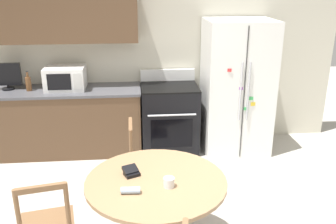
{
  "coord_description": "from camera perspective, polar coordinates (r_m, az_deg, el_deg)",
  "views": [
    {
      "loc": [
        -0.28,
        -2.57,
        2.3
      ],
      "look_at": [
        0.06,
        1.15,
        0.95
      ],
      "focal_mm": 40.0,
      "sensor_mm": 36.0,
      "label": 1
    }
  ],
  "objects": [
    {
      "name": "back_wall",
      "position": [
        5.24,
        -5.51,
        10.29
      ],
      "size": [
        5.2,
        0.44,
        2.6
      ],
      "color": "beige",
      "rests_on": "ground_plane"
    },
    {
      "name": "kitchen_counter",
      "position": [
        5.28,
        -15.01,
        -1.33
      ],
      "size": [
        2.0,
        0.64,
        0.9
      ],
      "color": "brown",
      "rests_on": "ground_plane"
    },
    {
      "name": "refrigerator",
      "position": [
        5.17,
        10.38,
        3.78
      ],
      "size": [
        0.88,
        0.77,
        1.79
      ],
      "color": "white",
      "rests_on": "ground_plane"
    },
    {
      "name": "oven_range",
      "position": [
        5.19,
        0.22,
        -0.8
      ],
      "size": [
        0.76,
        0.68,
        1.08
      ],
      "color": "black",
      "rests_on": "ground_plane"
    },
    {
      "name": "microwave",
      "position": [
        5.12,
        -15.37,
        5.03
      ],
      "size": [
        0.51,
        0.41,
        0.3
      ],
      "color": "white",
      "rests_on": "kitchen_counter"
    },
    {
      "name": "countertop_tv",
      "position": [
        5.34,
        -23.39,
        5.13
      ],
      "size": [
        0.37,
        0.16,
        0.35
      ],
      "color": "black",
      "rests_on": "kitchen_counter"
    },
    {
      "name": "counter_bottle",
      "position": [
        5.21,
        -20.5,
        4.12
      ],
      "size": [
        0.07,
        0.07,
        0.26
      ],
      "color": "brown",
      "rests_on": "kitchen_counter"
    },
    {
      "name": "dining_table",
      "position": [
        3.17,
        -1.81,
        -12.68
      ],
      "size": [
        1.16,
        1.16,
        0.75
      ],
      "color": "#997551",
      "rests_on": "ground_plane"
    },
    {
      "name": "dining_chair_far",
      "position": [
        4.01,
        -3.24,
        -7.85
      ],
      "size": [
        0.42,
        0.42,
        0.9
      ],
      "rotation": [
        0.0,
        0.0,
        4.72
      ],
      "color": "brown",
      "rests_on": "ground_plane"
    },
    {
      "name": "candle_glass",
      "position": [
        2.98,
        0.14,
        -10.76
      ],
      "size": [
        0.09,
        0.09,
        0.08
      ],
      "color": "silver",
      "rests_on": "dining_table"
    },
    {
      "name": "folded_napkin",
      "position": [
        2.92,
        -5.73,
        -11.79
      ],
      "size": [
        0.15,
        0.06,
        0.05
      ],
      "color": "#A3BCDB",
      "rests_on": "dining_table"
    },
    {
      "name": "wallet",
      "position": [
        3.17,
        -5.65,
        -9.05
      ],
      "size": [
        0.16,
        0.16,
        0.07
      ],
      "color": "black",
      "rests_on": "dining_table"
    }
  ]
}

